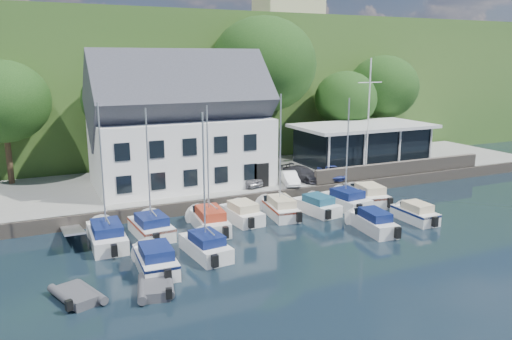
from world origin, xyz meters
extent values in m
plane|color=black|center=(0.00, 0.00, 0.00)|extent=(180.00, 180.00, 0.00)
cube|color=gray|center=(0.00, 17.50, 0.50)|extent=(60.00, 13.00, 1.00)
cube|color=#645B50|center=(0.00, 11.00, 0.50)|extent=(60.00, 0.30, 1.00)
cube|color=#305620|center=(0.00, 62.00, 8.00)|extent=(160.00, 75.00, 16.00)
cube|color=#596231|center=(8.00, 70.00, 16.15)|extent=(50.00, 30.00, 0.30)
cube|color=#645B50|center=(12.00, 11.40, 1.60)|extent=(18.00, 0.50, 1.20)
imported|color=#A2A2A7|center=(-2.60, 13.84, 1.65)|extent=(2.70, 4.13, 1.31)
imported|color=white|center=(1.07, 12.41, 1.54)|extent=(1.99, 3.49, 1.09)
imported|color=#2F2F34|center=(2.77, 13.23, 1.59)|extent=(2.66, 4.33, 1.17)
imported|color=#314196|center=(5.44, 12.86, 1.59)|extent=(2.33, 3.71, 1.18)
camera|label=1|loc=(-18.42, -23.23, 11.29)|focal=35.00mm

